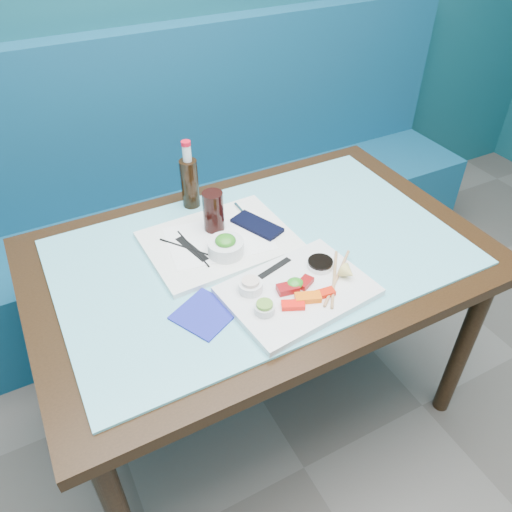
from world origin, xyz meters
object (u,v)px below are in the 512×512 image
cola_bottle_body (190,183)px  blue_napkin (205,314)px  dining_table (261,273)px  sashimi_plate (298,291)px  seaweed_bowl (226,247)px  cola_glass (213,211)px  booth_bench (177,216)px  serving_tray (219,241)px

cola_bottle_body → blue_napkin: bearing=-108.2°
dining_table → sashimi_plate: sashimi_plate is taller
sashimi_plate → seaweed_bowl: bearing=107.9°
dining_table → cola_glass: bearing=119.8°
dining_table → sashimi_plate: bearing=-89.6°
cola_bottle_body → dining_table: bearing=-75.0°
dining_table → cola_bottle_body: size_ratio=8.16×
sashimi_plate → booth_bench: bearing=83.4°
dining_table → cola_bottle_body: bearing=105.0°
seaweed_bowl → cola_glass: cola_glass is taller
dining_table → seaweed_bowl: size_ratio=12.76×
booth_bench → blue_napkin: booth_bench is taller
booth_bench → seaweed_bowl: booth_bench is taller
serving_tray → seaweed_bowl: size_ratio=4.05×
serving_tray → blue_napkin: size_ratio=3.11×
cola_glass → blue_napkin: (-0.17, -0.32, -0.08)m
sashimi_plate → serving_tray: (-0.10, 0.31, -0.00)m
dining_table → cola_glass: (-0.09, 0.15, 0.18)m
sashimi_plate → serving_tray: 0.33m
sashimi_plate → cola_bottle_body: (-0.09, 0.56, 0.08)m
dining_table → cola_bottle_body: cola_bottle_body is taller
dining_table → cola_glass: cola_glass is taller
seaweed_bowl → cola_glass: size_ratio=0.82×
sashimi_plate → cola_bottle_body: cola_bottle_body is taller
booth_bench → sashimi_plate: booth_bench is taller
dining_table → blue_napkin: size_ratio=9.79×
booth_bench → serving_tray: (-0.10, -0.74, 0.39)m
sashimi_plate → seaweed_bowl: size_ratio=3.60×
serving_tray → blue_napkin: serving_tray is taller
cola_glass → blue_napkin: cola_glass is taller
blue_napkin → cola_bottle_body: bearing=71.8°
booth_bench → serving_tray: size_ratio=6.75×
sashimi_plate → seaweed_bowl: seaweed_bowl is taller
cola_bottle_body → blue_napkin: (-0.17, -0.51, -0.08)m
serving_tray → blue_napkin: bearing=-123.3°
dining_table → cola_glass: size_ratio=10.40×
seaweed_bowl → cola_bottle_body: cola_bottle_body is taller
seaweed_bowl → blue_napkin: 0.25m
booth_bench → blue_napkin: bearing=-104.4°
cola_bottle_body → sashimi_plate: bearing=-80.5°
booth_bench → cola_glass: (-0.09, -0.69, 0.47)m
sashimi_plate → blue_napkin: size_ratio=2.76×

